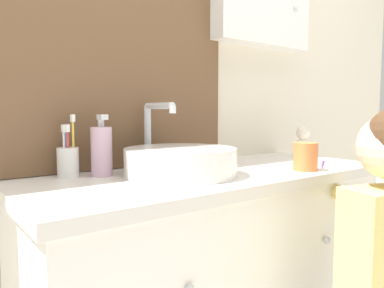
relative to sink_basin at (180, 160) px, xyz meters
The scene contains 7 objects.
wall_back 0.54m from the sink_basin, 61.35° to the left, with size 3.20×0.18×2.50m.
vanity_counter 0.46m from the sink_basin, ahead, with size 1.25×0.52×0.79m.
sink_basin is the anchor object (origin of this frame).
toothbrush_holder 0.33m from the sink_basin, 148.30° to the left, with size 0.06×0.06×0.19m.
soap_dispenser 0.24m from the sink_basin, 145.83° to the left, with size 0.06×0.06×0.19m.
teddy_bear 0.68m from the sink_basin, ahead, with size 0.07×0.06×0.14m.
drinking_cup 0.43m from the sink_basin, 24.29° to the right, with size 0.08×0.08×0.09m, color orange.
Camera 1 is at (-0.79, -0.59, 0.99)m, focal length 35.00 mm.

